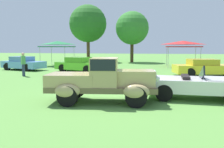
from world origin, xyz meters
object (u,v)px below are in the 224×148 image
Objects in this scene: neighbor_convertible at (198,85)px; canopy_tent_left_field at (57,44)px; canopy_tent_center_field at (183,44)px; show_car_lime at (79,65)px; show_car_yellow at (204,68)px; spectator_between_cars at (23,64)px; show_car_skyblue at (23,63)px; feature_pickup_truck at (103,80)px.

neighbor_convertible is 19.12m from canopy_tent_left_field.
canopy_tent_center_field is (13.41, 0.93, 0.00)m from canopy_tent_left_field.
show_car_lime is at bearing -51.50° from canopy_tent_left_field.
show_car_yellow is at bearing -84.41° from canopy_tent_center_field.
show_car_lime is at bearing -144.94° from canopy_tent_center_field.
spectator_between_cars is at bearing -168.54° from show_car_yellow.
show_car_skyblue is 5.50m from show_car_lime.
feature_pickup_truck is 17.40m from canopy_tent_center_field.
spectator_between_cars is (-12.77, -2.59, 0.31)m from show_car_yellow.
feature_pickup_truck is at bearing -42.01° from spectator_between_cars.
show_car_yellow is at bearing -6.40° from show_car_lime.
show_car_skyblue is (-13.56, 9.39, 0.02)m from neighbor_convertible.
show_car_skyblue is 2.53× the size of spectator_between_cars.
canopy_tent_left_field reaches higher than feature_pickup_truck.
neighbor_convertible is (3.68, 1.31, -0.28)m from feature_pickup_truck.
neighbor_convertible is 0.90× the size of show_car_yellow.
canopy_tent_center_field is (14.57, 5.98, 1.83)m from show_car_skyblue.
canopy_tent_center_field reaches higher than show_car_skyblue.
feature_pickup_truck is 9.88m from spectator_between_cars.
canopy_tent_center_field reaches higher than spectator_between_cars.
neighbor_convertible reaches higher than show_car_lime.
canopy_tent_center_field is at bearing 35.06° from show_car_lime.
neighbor_convertible is at bearing -102.47° from show_car_yellow.
spectator_between_cars is (-7.34, 6.61, 0.05)m from feature_pickup_truck.
feature_pickup_truck is at bearing -47.27° from show_car_skyblue.
neighbor_convertible is at bearing -34.70° from show_car_skyblue.
canopy_tent_left_field is (-14.14, 6.54, 1.82)m from show_car_yellow.
neighbor_convertible is 2.45× the size of spectator_between_cars.
show_car_lime is 9.88m from show_car_yellow.
canopy_tent_left_field is (-1.38, 9.13, 1.51)m from spectator_between_cars.
show_car_yellow is 1.48× the size of canopy_tent_left_field.
canopy_tent_left_field reaches higher than neighbor_convertible.
show_car_yellow is at bearing 77.53° from neighbor_convertible.
spectator_between_cars is 0.54× the size of canopy_tent_left_field.
show_car_lime is 0.97× the size of show_car_yellow.
show_car_skyblue is 15.86m from canopy_tent_center_field.
neighbor_convertible is at bearing -48.11° from show_car_lime.
feature_pickup_truck reaches higher than show_car_skyblue.
canopy_tent_center_field reaches higher than show_car_lime.
spectator_between_cars is 0.50× the size of canopy_tent_center_field.
show_car_yellow is at bearing -5.57° from show_car_skyblue.
canopy_tent_center_field is at bearing 22.32° from show_car_skyblue.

